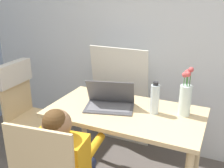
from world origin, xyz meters
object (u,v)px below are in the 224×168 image
Objects in this scene: chair_spare at (22,97)px; laptop at (110,101)px; flower_vase at (185,97)px; person_seated at (64,159)px; water_bottle at (155,99)px.

laptop is (0.90, -0.02, 0.13)m from chair_spare.
flower_vase is at bearing -88.95° from chair_spare.
laptop is at bearing -93.50° from chair_spare.
person_seated reaches higher than chair_spare.
chair_spare is at bearing -41.39° from person_seated.
chair_spare is 0.91m from laptop.
water_bottle is (0.37, 0.61, 0.23)m from person_seated.
person_seated is 2.67× the size of flower_vase.
flower_vase is (0.54, 0.10, 0.09)m from laptop.
flower_vase is 1.49× the size of water_bottle.
flower_vase reaches higher than laptop.
water_bottle is (1.24, 0.02, 0.19)m from chair_spare.
person_seated is at bearing -109.47° from laptop.
laptop is at bearing -173.23° from water_bottle.
flower_vase is at bearing 17.34° from water_bottle.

